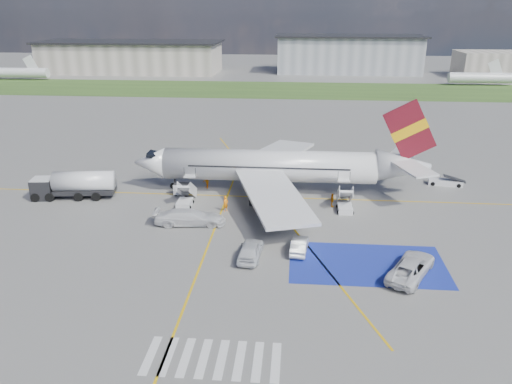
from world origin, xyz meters
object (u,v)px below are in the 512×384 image
airliner (281,166)px  gpu_cart (182,190)px  car_silver_b (299,245)px  car_silver_a (250,250)px  fuel_tanker (74,187)px  belt_loader (446,183)px  van_white_b (190,215)px  van_white_a (412,264)px

airliner → gpu_cart: 12.63m
car_silver_b → gpu_cart: bearing=-37.8°
airliner → car_silver_a: size_ratio=7.50×
fuel_tanker → car_silver_a: fuel_tanker is taller
airliner → belt_loader: 21.93m
belt_loader → car_silver_b: bearing=-123.8°
car_silver_a → fuel_tanker: bearing=-26.4°
gpu_cart → van_white_b: van_white_b is taller
fuel_tanker → gpu_cart: 12.87m
airliner → belt_loader: size_ratio=7.82×
gpu_cart → van_white_a: size_ratio=0.34×
belt_loader → car_silver_a: (-23.42, -22.09, 0.49)m
van_white_a → fuel_tanker: bearing=6.0°
belt_loader → van_white_a: bearing=-102.1°
fuel_tanker → van_white_a: fuel_tanker is taller
car_silver_b → van_white_b: bearing=-18.5°
car_silver_a → car_silver_b: (4.51, 1.64, -0.15)m
belt_loader → van_white_b: van_white_b is taller
fuel_tanker → airliner: bearing=2.1°
fuel_tanker → van_white_a: (36.86, -15.55, -0.36)m
van_white_a → van_white_b: van_white_b is taller
fuel_tanker → car_silver_b: 29.73m
van_white_b → car_silver_a: bearing=-138.9°
fuel_tanker → van_white_b: 16.91m
van_white_a → airliner: bearing=-29.7°
fuel_tanker → gpu_cart: fuel_tanker is taller
van_white_b → belt_loader: bearing=-68.2°
belt_loader → gpu_cart: bearing=-160.1°
car_silver_a → van_white_b: 10.00m
gpu_cart → car_silver_a: 18.54m
belt_loader → car_silver_b: (-18.91, -20.45, 0.34)m
van_white_a → van_white_b: bearing=6.2°
fuel_tanker → van_white_a: bearing=-30.3°
gpu_cart → van_white_a: 29.86m
fuel_tanker → van_white_b: fuel_tanker is taller
airliner → belt_loader: airliner is taller
van_white_b → airliner: bearing=-45.3°
gpu_cart → fuel_tanker: bearing=-168.0°
airliner → car_silver_b: size_ratio=8.86×
van_white_a → car_silver_a: bearing=21.1°
airliner → gpu_cart: airliner is taller
fuel_tanker → van_white_b: (15.55, -6.64, -0.29)m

